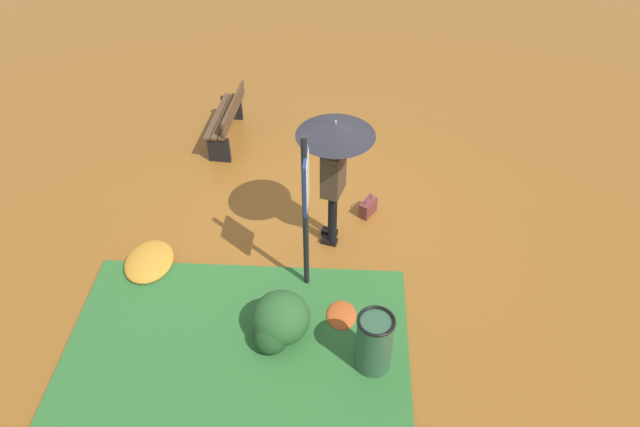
{
  "coord_description": "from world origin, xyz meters",
  "views": [
    {
      "loc": [
        6.2,
        0.35,
        5.79
      ],
      "look_at": [
        0.64,
        0.06,
        0.85
      ],
      "focal_mm": 33.21,
      "sensor_mm": 36.0,
      "label": 1
    }
  ],
  "objects_px": {
    "handbag": "(368,207)",
    "park_bench": "(227,119)",
    "info_sign_post": "(306,199)",
    "trash_bin": "(374,344)",
    "person_with_umbrella": "(335,152)"
  },
  "relations": [
    {
      "from": "handbag",
      "to": "park_bench",
      "type": "xyz_separation_m",
      "value": [
        -1.82,
        -2.36,
        0.28
      ]
    },
    {
      "from": "handbag",
      "to": "park_bench",
      "type": "relative_size",
      "value": 0.26
    },
    {
      "from": "handbag",
      "to": "trash_bin",
      "type": "height_order",
      "value": "trash_bin"
    },
    {
      "from": "person_with_umbrella",
      "to": "handbag",
      "type": "distance_m",
      "value": 1.64
    },
    {
      "from": "info_sign_post",
      "to": "handbag",
      "type": "height_order",
      "value": "info_sign_post"
    },
    {
      "from": "person_with_umbrella",
      "to": "trash_bin",
      "type": "relative_size",
      "value": 2.45
    },
    {
      "from": "person_with_umbrella",
      "to": "park_bench",
      "type": "relative_size",
      "value": 1.45
    },
    {
      "from": "handbag",
      "to": "trash_bin",
      "type": "relative_size",
      "value": 0.44
    },
    {
      "from": "person_with_umbrella",
      "to": "handbag",
      "type": "xyz_separation_m",
      "value": [
        -0.63,
        0.49,
        -1.42
      ]
    },
    {
      "from": "info_sign_post",
      "to": "trash_bin",
      "type": "bearing_deg",
      "value": 34.28
    },
    {
      "from": "info_sign_post",
      "to": "handbag",
      "type": "distance_m",
      "value": 2.09
    },
    {
      "from": "info_sign_post",
      "to": "trash_bin",
      "type": "height_order",
      "value": "info_sign_post"
    },
    {
      "from": "handbag",
      "to": "park_bench",
      "type": "bearing_deg",
      "value": -127.71
    },
    {
      "from": "info_sign_post",
      "to": "park_bench",
      "type": "bearing_deg",
      "value": -154.22
    },
    {
      "from": "handbag",
      "to": "info_sign_post",
      "type": "bearing_deg",
      "value": -29.15
    }
  ]
}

